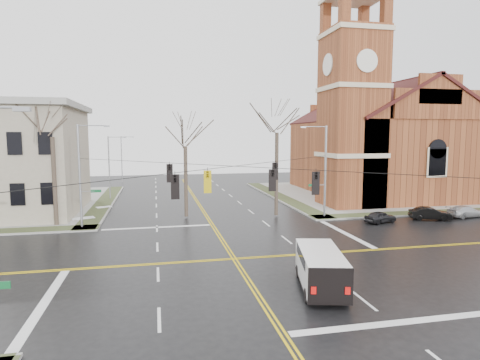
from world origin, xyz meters
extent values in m
plane|color=black|center=(0.00, 0.00, 0.00)|extent=(120.00, 120.00, 0.00)
cube|color=gray|center=(25.00, 25.00, 0.07)|extent=(30.00, 30.00, 0.15)
cube|color=#323E22|center=(11.20, 25.00, 0.15)|extent=(2.00, 30.00, 0.02)
cube|color=#323E22|center=(25.00, 11.20, 0.15)|extent=(30.00, 2.00, 0.02)
cube|color=#323E22|center=(-11.20, 25.00, 0.15)|extent=(2.00, 30.00, 0.02)
cube|color=gold|center=(-0.12, 0.00, 0.01)|extent=(0.12, 100.00, 0.01)
cube|color=gold|center=(0.12, 0.00, 0.01)|extent=(0.12, 100.00, 0.01)
cube|color=gold|center=(0.00, -0.12, 0.01)|extent=(100.00, 0.12, 0.01)
cube|color=gold|center=(0.00, 0.12, 0.01)|extent=(100.00, 0.12, 0.01)
cube|color=silver|center=(5.00, -10.50, 0.01)|extent=(9.50, 0.50, 0.01)
cube|color=silver|center=(-5.00, 10.50, 0.01)|extent=(9.50, 0.50, 0.01)
cube|color=silver|center=(-10.50, -5.00, 0.01)|extent=(0.50, 9.50, 0.01)
cube|color=silver|center=(10.50, 5.00, 0.01)|extent=(0.50, 9.50, 0.01)
cube|color=brown|center=(17.00, 17.00, 10.00)|extent=(6.00, 6.00, 20.00)
cube|color=beige|center=(17.00, 17.00, 19.50)|extent=(6.30, 6.30, 0.50)
cylinder|color=silver|center=(17.00, 13.95, 16.00)|extent=(2.40, 0.15, 2.40)
cylinder|color=silver|center=(13.95, 17.00, 16.00)|extent=(0.15, 2.40, 2.40)
cube|color=brown|center=(26.00, 26.00, 5.00)|extent=(18.00, 24.00, 10.00)
cube|color=brown|center=(16.80, 20.00, 2.20)|extent=(2.00, 5.00, 4.40)
cylinder|color=gray|center=(11.50, 11.50, 4.65)|extent=(0.20, 0.20, 9.00)
cylinder|color=gray|center=(10.90, 11.50, 3.30)|extent=(1.20, 0.06, 0.06)
cube|color=#0D5127|center=(10.20, 11.50, 3.30)|extent=(0.90, 0.04, 0.25)
cylinder|color=gray|center=(10.30, 11.50, 9.05)|extent=(2.40, 0.08, 0.08)
cube|color=gray|center=(9.10, 11.50, 9.00)|extent=(0.50, 0.22, 0.15)
cylinder|color=gray|center=(-11.50, 11.50, 4.65)|extent=(0.20, 0.20, 9.00)
cylinder|color=gray|center=(-10.90, 11.50, 3.30)|extent=(1.20, 0.06, 0.06)
cube|color=#0D5127|center=(-10.20, 11.50, 3.30)|extent=(0.90, 0.04, 0.25)
cylinder|color=gray|center=(-10.30, 11.50, 9.05)|extent=(2.40, 0.08, 0.08)
cube|color=gray|center=(-9.10, 11.50, 9.00)|extent=(0.50, 0.22, 0.15)
cube|color=gray|center=(-9.10, -11.50, 9.00)|extent=(0.50, 0.22, 0.15)
cylinder|color=black|center=(0.00, 0.00, 6.20)|extent=(23.02, 23.02, 0.03)
cylinder|color=black|center=(0.00, 0.00, 6.20)|extent=(23.02, 23.02, 0.03)
imported|color=black|center=(-4.00, -4.00, 5.45)|extent=(0.21, 0.26, 1.30)
imported|color=black|center=(4.00, 4.00, 5.45)|extent=(0.21, 0.26, 1.30)
imported|color=gold|center=(-2.00, -2.00, 5.45)|extent=(0.21, 0.26, 1.30)
imported|color=black|center=(-4.00, 4.00, 5.45)|extent=(0.21, 0.26, 1.30)
imported|color=black|center=(4.00, -4.00, 5.45)|extent=(0.21, 0.26, 1.30)
imported|color=black|center=(2.00, -2.00, 5.45)|extent=(0.21, 0.26, 1.30)
cylinder|color=gray|center=(-10.80, 28.00, 4.10)|extent=(0.16, 0.16, 8.00)
cylinder|color=gray|center=(-9.80, 28.00, 8.00)|extent=(2.00, 0.07, 0.07)
cube|color=gray|center=(-8.80, 28.00, 7.95)|extent=(0.45, 0.20, 0.13)
cylinder|color=gray|center=(-10.80, 48.00, 4.10)|extent=(0.16, 0.16, 8.00)
cylinder|color=gray|center=(-9.80, 48.00, 8.00)|extent=(2.00, 0.07, 0.07)
cube|color=gray|center=(-8.80, 48.00, 7.95)|extent=(0.45, 0.20, 0.13)
cube|color=white|center=(3.47, -6.17, 1.21)|extent=(3.27, 5.69, 1.72)
cube|color=white|center=(3.99, -4.01, 0.96)|extent=(2.23, 1.37, 1.21)
cube|color=black|center=(4.08, -3.67, 1.51)|extent=(1.84, 0.56, 0.81)
cube|color=black|center=(3.52, -5.98, 1.77)|extent=(2.89, 4.03, 0.56)
cube|color=#B70C0A|center=(2.06, -8.64, 1.01)|extent=(0.25, 0.13, 0.34)
cube|color=#B70C0A|center=(3.59, -9.01, 1.01)|extent=(0.25, 0.13, 0.34)
cube|color=black|center=(3.47, -6.17, 0.33)|extent=(3.33, 5.75, 0.10)
cylinder|color=black|center=(2.98, -4.23, 0.36)|extent=(0.43, 0.77, 0.73)
cylinder|color=black|center=(4.79, -4.67, 0.36)|extent=(0.43, 0.77, 0.73)
cylinder|color=black|center=(2.15, -7.67, 0.36)|extent=(0.43, 0.77, 0.73)
cylinder|color=black|center=(3.96, -8.11, 0.36)|extent=(0.43, 0.77, 0.73)
imported|color=black|center=(15.64, 8.09, 0.56)|extent=(3.52, 2.23, 1.12)
imported|color=black|center=(21.06, 8.21, 0.63)|extent=(4.04, 2.53, 1.26)
imported|color=#BABABD|center=(25.49, 8.68, 0.58)|extent=(4.17, 2.12, 1.16)
cylinder|color=#372A23|center=(-13.88, 12.80, 4.10)|extent=(0.36, 0.36, 7.91)
cylinder|color=#372A23|center=(-2.09, 14.18, 3.65)|extent=(0.36, 0.36, 7.00)
cylinder|color=#372A23|center=(6.90, 12.98, 4.31)|extent=(0.36, 0.36, 8.33)
camera|label=1|loc=(-5.01, -25.47, 8.16)|focal=30.00mm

